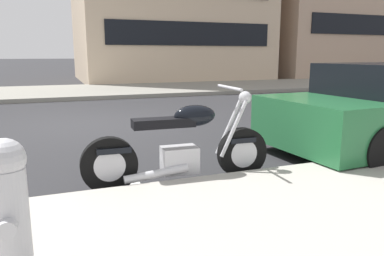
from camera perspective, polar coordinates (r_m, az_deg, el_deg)
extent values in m
plane|color=#28282B|center=(8.17, -14.65, 0.58)|extent=(260.00, 260.00, 0.00)
cube|color=gray|center=(19.61, 20.22, 6.47)|extent=(120.00, 5.00, 0.14)
cube|color=silver|center=(4.63, -9.49, -7.19)|extent=(0.12, 2.20, 0.01)
cylinder|color=black|center=(4.49, 7.66, -3.78)|extent=(0.61, 0.13, 0.60)
cylinder|color=silver|center=(4.49, 7.66, -3.78)|extent=(0.34, 0.13, 0.33)
cylinder|color=black|center=(4.07, -12.54, -5.53)|extent=(0.61, 0.13, 0.60)
cylinder|color=silver|center=(4.07, -12.54, -5.53)|extent=(0.34, 0.13, 0.33)
cube|color=silver|center=(4.21, -1.92, -4.88)|extent=(0.41, 0.28, 0.30)
cube|color=black|center=(4.07, -4.39, 0.81)|extent=(0.69, 0.25, 0.10)
ellipsoid|color=black|center=(4.16, 0.41, 1.91)|extent=(0.49, 0.26, 0.24)
cube|color=black|center=(4.03, -11.93, -3.21)|extent=(0.37, 0.19, 0.06)
cube|color=black|center=(4.44, 7.49, -1.73)|extent=(0.33, 0.17, 0.06)
cylinder|color=silver|center=(4.42, 5.65, 0.22)|extent=(0.34, 0.06, 0.65)
cylinder|color=silver|center=(4.29, 6.41, -0.11)|extent=(0.34, 0.06, 0.65)
cylinder|color=silver|center=(4.28, 5.76, 6.16)|extent=(0.06, 0.62, 0.04)
sphere|color=silver|center=(4.37, 8.13, 4.63)|extent=(0.15, 0.15, 0.15)
cylinder|color=silver|center=(4.04, -5.45, -6.99)|extent=(0.71, 0.12, 0.16)
cylinder|color=black|center=(6.23, 14.98, 0.23)|extent=(0.63, 0.26, 0.62)
cylinder|color=black|center=(5.10, 26.75, -2.99)|extent=(0.63, 0.26, 0.62)
cylinder|color=#B7B7BC|center=(2.51, -26.00, -12.97)|extent=(0.22, 0.22, 0.67)
sphere|color=#B7B7BC|center=(2.38, -26.81, -4.24)|extent=(0.24, 0.24, 0.24)
cylinder|color=#B7B7BC|center=(2.62, -25.81, -11.09)|extent=(0.10, 0.08, 0.10)
cylinder|color=#B7B7BC|center=(2.37, -26.35, -13.57)|extent=(0.10, 0.08, 0.10)
cube|color=black|center=(18.26, 0.06, 14.22)|extent=(8.22, 0.06, 1.10)
cube|color=black|center=(24.68, 26.13, 13.94)|extent=(8.83, 0.06, 1.10)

